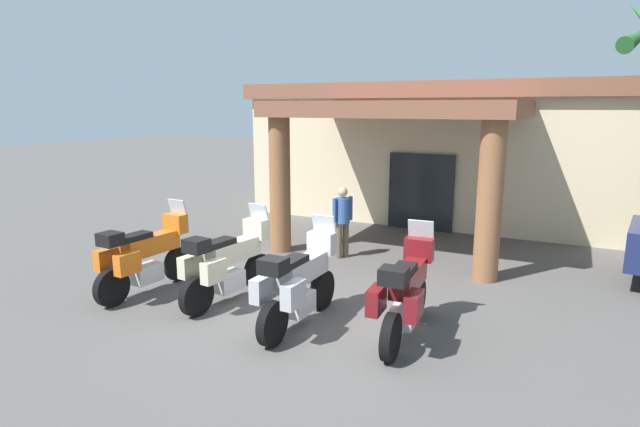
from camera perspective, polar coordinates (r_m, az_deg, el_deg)
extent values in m
plane|color=#514F4C|center=(8.46, -1.72, -11.50)|extent=(80.00, 80.00, 0.00)
cube|color=beige|center=(17.00, 13.88, 6.20)|extent=(11.04, 5.69, 3.58)
cube|color=#1E2328|center=(14.33, 11.14, 2.36)|extent=(1.80, 0.11, 2.10)
cube|color=brown|center=(12.27, 9.02, 11.40)|extent=(5.50, 4.08, 0.35)
cylinder|color=brown|center=(11.90, -4.48, 3.12)|extent=(0.49, 0.49, 3.11)
cylinder|color=brown|center=(10.32, 18.34, 1.21)|extent=(0.49, 0.49, 3.11)
cube|color=brown|center=(16.93, 14.22, 12.97)|extent=(11.44, 6.09, 0.44)
cylinder|color=black|center=(10.44, -15.44, -5.43)|extent=(0.18, 0.67, 0.66)
cylinder|color=black|center=(9.48, -22.15, -7.65)|extent=(0.18, 0.67, 0.66)
cube|color=silver|center=(9.91, -18.75, -6.31)|extent=(0.36, 0.58, 0.32)
cube|color=orange|center=(9.87, -18.29, -3.28)|extent=(0.37, 1.17, 0.34)
cube|color=black|center=(9.59, -19.93, -2.45)|extent=(0.32, 0.62, 0.10)
cube|color=orange|center=(10.22, -15.77, -1.06)|extent=(0.45, 0.27, 0.36)
cube|color=#B2BCC6|center=(10.22, -15.54, 0.56)|extent=(0.41, 0.14, 0.36)
cube|color=orange|center=(9.64, -22.60, -4.69)|extent=(0.21, 0.45, 0.36)
cube|color=orange|center=(9.24, -20.62, -5.22)|extent=(0.21, 0.45, 0.36)
cube|color=black|center=(9.28, -22.30, -2.66)|extent=(0.38, 0.34, 0.22)
cylinder|color=black|center=(9.71, -6.91, -6.37)|extent=(0.22, 0.67, 0.66)
cylinder|color=black|center=(8.65, -13.56, -8.93)|extent=(0.22, 0.67, 0.66)
cube|color=silver|center=(9.14, -10.15, -7.40)|extent=(0.38, 0.59, 0.32)
cube|color=beige|center=(9.09, -9.62, -4.11)|extent=(0.43, 1.18, 0.34)
cube|color=black|center=(8.79, -11.21, -3.23)|extent=(0.35, 0.63, 0.10)
cube|color=beige|center=(9.48, -7.11, -1.68)|extent=(0.46, 0.29, 0.36)
cube|color=#B2BCC6|center=(9.48, -6.84, 0.06)|extent=(0.41, 0.16, 0.36)
cube|color=beige|center=(8.79, -14.16, -5.67)|extent=(0.23, 0.46, 0.36)
cube|color=beige|center=(8.43, -11.73, -6.30)|extent=(0.23, 0.46, 0.36)
cube|color=black|center=(8.43, -13.59, -3.49)|extent=(0.39, 0.36, 0.22)
cylinder|color=black|center=(8.70, 0.26, -8.47)|extent=(0.15, 0.66, 0.66)
cylinder|color=black|center=(7.46, -5.30, -12.10)|extent=(0.15, 0.66, 0.66)
cube|color=silver|center=(8.03, -2.38, -9.95)|extent=(0.33, 0.57, 0.32)
cube|color=#B2B2B7|center=(7.98, -1.88, -6.19)|extent=(0.32, 1.16, 0.34)
cube|color=black|center=(7.63, -3.18, -5.34)|extent=(0.29, 0.61, 0.10)
cube|color=#B2B2B7|center=(8.44, 0.20, -3.28)|extent=(0.44, 0.25, 0.36)
cube|color=#B2BCC6|center=(8.44, 0.45, -1.32)|extent=(0.40, 0.13, 0.36)
cube|color=#B2B2B7|center=(7.55, -6.42, -8.31)|extent=(0.19, 0.44, 0.36)
cube|color=#B2B2B7|center=(7.29, -2.98, -9.00)|extent=(0.19, 0.44, 0.36)
cube|color=black|center=(7.20, -5.21, -5.83)|extent=(0.37, 0.33, 0.22)
cylinder|color=black|center=(8.48, 10.77, -9.24)|extent=(0.17, 0.67, 0.66)
cylinder|color=black|center=(7.09, 7.88, -13.47)|extent=(0.17, 0.67, 0.66)
cube|color=silver|center=(7.74, 9.43, -10.96)|extent=(0.35, 0.57, 0.32)
cube|color=maroon|center=(7.70, 9.83, -7.05)|extent=(0.35, 1.16, 0.34)
cube|color=black|center=(7.31, 9.23, -6.25)|extent=(0.31, 0.61, 0.10)
cube|color=maroon|center=(8.21, 10.95, -3.93)|extent=(0.45, 0.26, 0.36)
cube|color=#B2BCC6|center=(8.21, 11.15, -1.91)|extent=(0.41, 0.14, 0.36)
cube|color=maroon|center=(7.12, 6.27, -9.55)|extent=(0.20, 0.45, 0.36)
cube|color=maroon|center=(7.00, 10.40, -10.07)|extent=(0.20, 0.45, 0.36)
cube|color=black|center=(6.83, 8.19, -6.90)|extent=(0.37, 0.34, 0.22)
cylinder|color=brown|center=(11.51, 2.13, -3.04)|extent=(0.14, 0.14, 0.80)
cylinder|color=brown|center=(11.61, 2.86, -2.91)|extent=(0.14, 0.14, 0.80)
cylinder|color=#335999|center=(11.41, 2.53, 0.33)|extent=(0.32, 0.32, 0.56)
cylinder|color=#335999|center=(11.28, 1.62, 0.35)|extent=(0.09, 0.09, 0.54)
cylinder|color=#335999|center=(11.53, 3.43, 0.59)|extent=(0.09, 0.09, 0.54)
sphere|color=tan|center=(11.33, 2.55, 2.42)|extent=(0.22, 0.22, 0.22)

